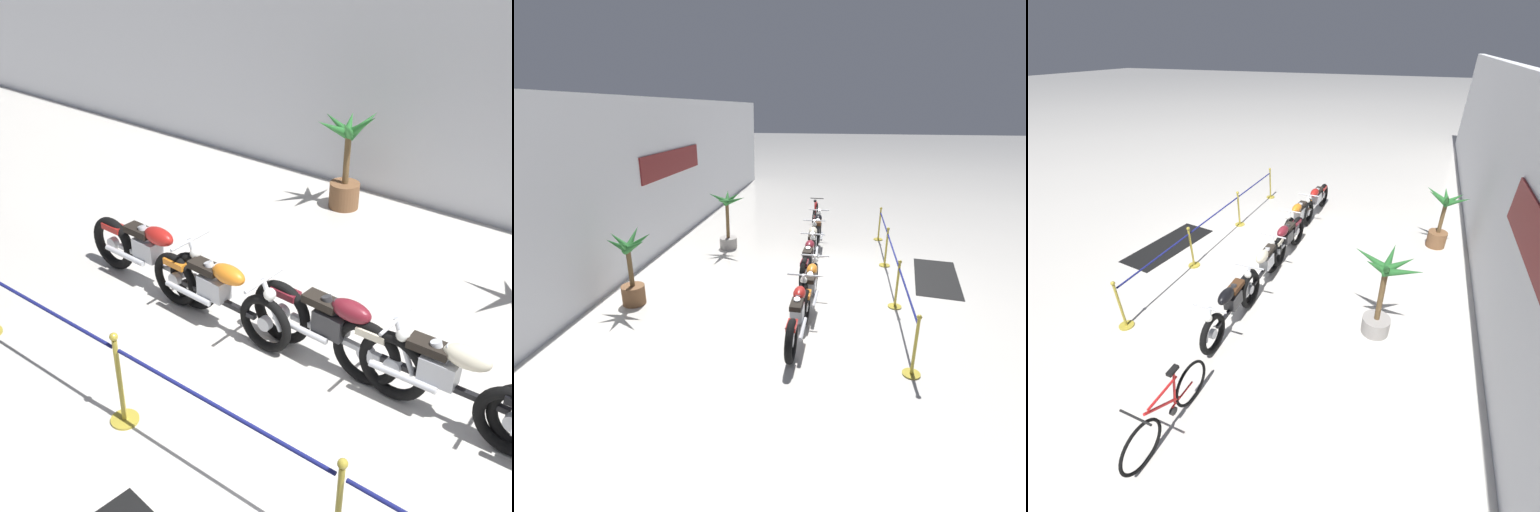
# 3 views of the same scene
# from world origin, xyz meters

# --- Properties ---
(ground_plane) EXTENTS (120.00, 120.00, 0.00)m
(ground_plane) POSITION_xyz_m (0.00, 0.00, 0.00)
(ground_plane) COLOR silver
(back_wall) EXTENTS (28.00, 0.29, 4.20)m
(back_wall) POSITION_xyz_m (0.01, 5.12, 2.10)
(back_wall) COLOR white
(back_wall) RESTS_ON ground
(motorcycle_red_0) EXTENTS (2.24, 0.62, 0.95)m
(motorcycle_red_0) POSITION_xyz_m (-2.62, 0.61, 0.47)
(motorcycle_red_0) COLOR black
(motorcycle_red_0) RESTS_ON ground
(motorcycle_orange_1) EXTENTS (2.13, 0.62, 0.93)m
(motorcycle_orange_1) POSITION_xyz_m (-1.39, 0.48, 0.47)
(motorcycle_orange_1) COLOR black
(motorcycle_orange_1) RESTS_ON ground
(motorcycle_maroon_2) EXTENTS (2.20, 0.62, 0.97)m
(motorcycle_maroon_2) POSITION_xyz_m (0.07, 0.66, 0.48)
(motorcycle_maroon_2) COLOR black
(motorcycle_maroon_2) RESTS_ON ground
(motorcycle_cream_3) EXTENTS (2.40, 0.62, 0.96)m
(motorcycle_cream_3) POSITION_xyz_m (1.28, 0.66, 0.48)
(motorcycle_cream_3) COLOR black
(motorcycle_cream_3) RESTS_ON ground
(potted_palm_right_of_row) EXTENTS (0.94, 1.06, 1.65)m
(potted_palm_right_of_row) POSITION_xyz_m (-1.90, 4.17, 0.76)
(potted_palm_right_of_row) COLOR brown
(potted_palm_right_of_row) RESTS_ON ground
(stanchion_far_left) EXTENTS (7.04, 0.28, 1.05)m
(stanchion_far_left) POSITION_xyz_m (-1.18, -1.27, 0.69)
(stanchion_far_left) COLOR gold
(stanchion_far_left) RESTS_ON ground
(stanchion_mid_left) EXTENTS (0.28, 0.28, 1.05)m
(stanchion_mid_left) POSITION_xyz_m (-1.10, -1.27, 0.36)
(stanchion_mid_left) COLOR gold
(stanchion_mid_left) RESTS_ON ground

